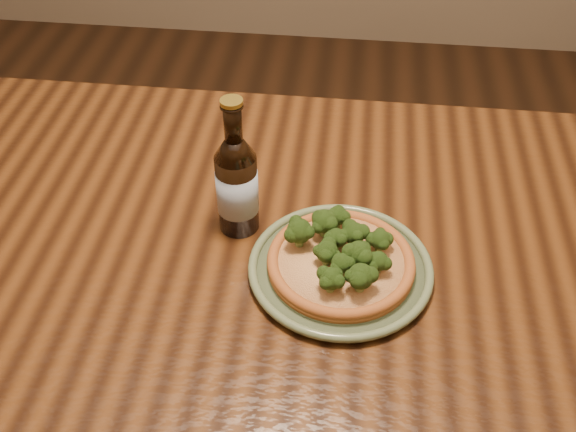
# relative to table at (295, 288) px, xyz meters

# --- Properties ---
(table) EXTENTS (1.60, 0.90, 0.75)m
(table) POSITION_rel_table_xyz_m (0.00, 0.00, 0.00)
(table) COLOR #4D2910
(table) RESTS_ON ground
(plate) EXTENTS (0.28, 0.28, 0.02)m
(plate) POSITION_rel_table_xyz_m (0.07, -0.04, 0.10)
(plate) COLOR #62724E
(plate) RESTS_ON table
(pizza) EXTENTS (0.23, 0.23, 0.07)m
(pizza) POSITION_rel_table_xyz_m (0.07, -0.04, 0.12)
(pizza) COLOR #AF5E27
(pizza) RESTS_ON plate
(beer_bottle) EXTENTS (0.07, 0.07, 0.24)m
(beer_bottle) POSITION_rel_table_xyz_m (-0.10, 0.04, 0.18)
(beer_bottle) COLOR black
(beer_bottle) RESTS_ON table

